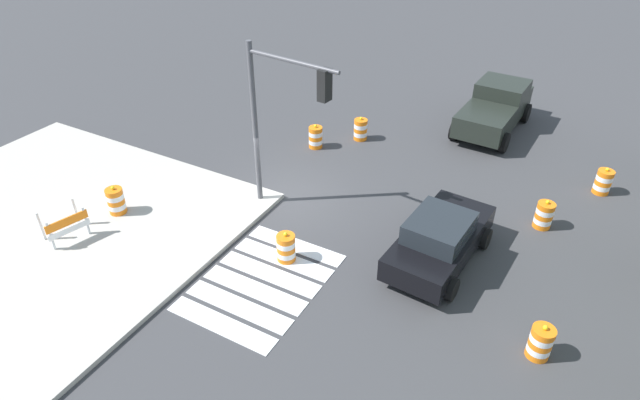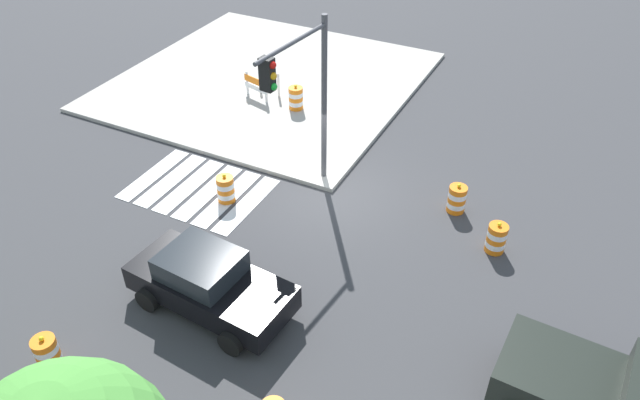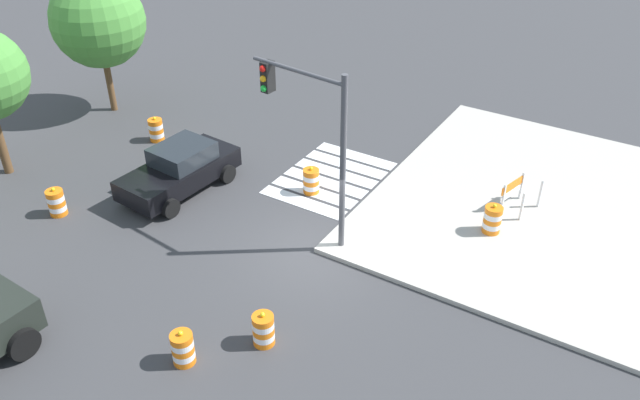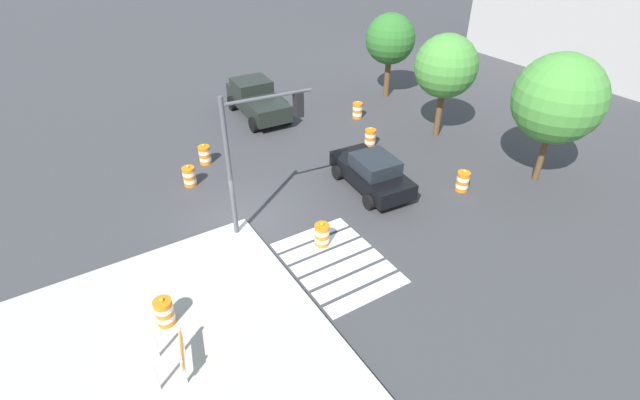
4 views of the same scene
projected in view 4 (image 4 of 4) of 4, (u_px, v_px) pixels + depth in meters
The scene contains 16 objects.
ground_plane at pixel (245, 222), 19.04m from camera, with size 120.00×120.00×0.00m, color #38383A.
crosswalk_stripes at pixel (337, 262), 17.01m from camera, with size 4.35×3.20×0.02m.
sports_car at pixel (372, 172), 20.68m from camera, with size 4.43×2.40×1.63m.
pickup_truck at pixel (256, 99), 27.22m from camera, with size 5.24×2.56×1.92m.
traffic_barrel_near_corner at pixel (205, 155), 22.75m from camera, with size 0.56×0.56×1.02m.
traffic_barrel_crosswalk_end at pixel (322, 235), 17.62m from camera, with size 0.56×0.56×1.02m.
traffic_barrel_median_near at pixel (189, 176), 21.10m from camera, with size 0.56×0.56×1.02m.
traffic_barrel_median_far at pixel (357, 110), 27.14m from camera, with size 0.56×0.56×1.02m.
traffic_barrel_far_curb at pixel (463, 181), 20.75m from camera, with size 0.56×0.56×1.02m.
traffic_barrel_lane_center at pixel (370, 138), 24.27m from camera, with size 0.56×0.56×1.02m.
traffic_barrel_on_sidewalk at pixel (165, 312), 14.28m from camera, with size 0.56×0.56×1.02m.
construction_barricade at pixel (176, 354), 12.87m from camera, with size 1.39×1.07×1.00m.
traffic_light_pole at pixel (257, 138), 16.58m from camera, with size 0.59×3.28×5.50m.
street_tree_streetside_near at pixel (559, 99), 19.60m from camera, with size 3.78×3.78×5.79m.
street_tree_streetside_mid at pixel (390, 39), 28.18m from camera, with size 2.97×2.97×5.05m.
street_tree_streetside_far at pixel (446, 67), 23.46m from camera, with size 3.15×3.15×5.33m.
Camera 4 is at (14.56, -5.50, 11.41)m, focal length 26.57 mm.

